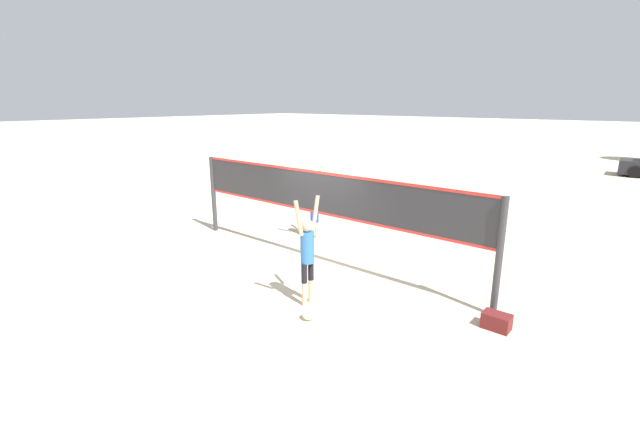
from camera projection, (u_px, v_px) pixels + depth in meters
The scene contains 6 objects.
ground_plane at pixel (320, 262), 11.02m from camera, with size 200.00×200.00×0.00m, color beige.
volleyball_net at pixel (320, 200), 10.60m from camera, with size 8.89×0.14×2.36m.
player_spiker at pixel (307, 249), 8.46m from camera, with size 0.28×0.72×2.22m.
player_blocker at pixel (315, 201), 12.64m from camera, with size 0.28×0.71×2.17m.
volleyball at pixel (309, 314), 8.08m from camera, with size 0.24×0.24×0.24m.
gear_bag at pixel (496, 321), 7.76m from camera, with size 0.49×0.32×0.30m.
Camera 1 is at (6.64, -7.91, 4.02)m, focal length 24.00 mm.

